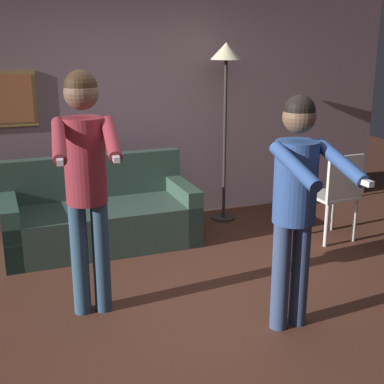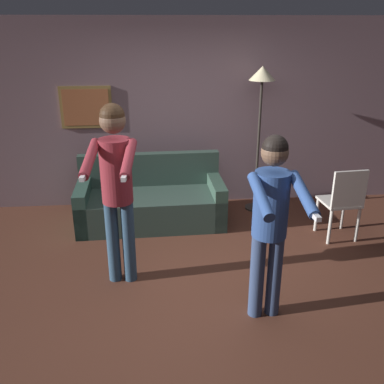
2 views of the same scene
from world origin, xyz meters
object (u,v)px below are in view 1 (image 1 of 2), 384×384
at_px(couch, 100,218).
at_px(person_standing_right, 296,193).
at_px(person_standing_left, 86,170).
at_px(dining_chair_distant, 337,192).
at_px(torchiere_lamp, 226,72).

xyz_separation_m(couch, person_standing_right, (1.04, -2.08, 0.75)).
bearing_deg(person_standing_left, dining_chair_distant, 14.89).
distance_m(torchiere_lamp, person_standing_right, 2.52).
bearing_deg(person_standing_right, torchiere_lamp, 79.33).
relative_size(couch, person_standing_right, 1.14).
distance_m(couch, person_standing_left, 1.67).
height_order(person_standing_left, person_standing_right, person_standing_left).
bearing_deg(torchiere_lamp, person_standing_right, -100.67).
bearing_deg(torchiere_lamp, person_standing_left, -136.17).
distance_m(couch, person_standing_right, 2.44).
xyz_separation_m(torchiere_lamp, person_standing_left, (-1.78, -1.71, -0.54)).
height_order(couch, dining_chair_distant, dining_chair_distant).
bearing_deg(dining_chair_distant, couch, 163.11).
height_order(couch, person_standing_left, person_standing_left).
distance_m(torchiere_lamp, person_standing_left, 2.53).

